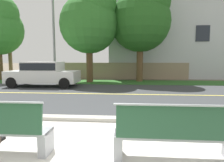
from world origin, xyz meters
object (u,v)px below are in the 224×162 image
(shade_tree_left, at_px, (91,20))
(shade_tree_centre, at_px, (142,17))
(bench_right, at_px, (175,135))
(streetlamp, at_px, (55,25))
(car_white_near, at_px, (43,73))

(shade_tree_left, height_order, shade_tree_centre, shade_tree_centre)
(bench_right, xyz_separation_m, shade_tree_left, (-3.45, 11.00, 4.05))
(streetlamp, bearing_deg, shade_tree_centre, 7.33)
(car_white_near, height_order, shade_tree_left, shade_tree_left)
(car_white_near, height_order, shade_tree_centre, shade_tree_centre)
(shade_tree_centre, bearing_deg, bench_right, -91.38)
(car_white_near, bearing_deg, shade_tree_centre, 27.13)
(streetlamp, height_order, shade_tree_left, streetlamp)
(streetlamp, xyz_separation_m, shade_tree_left, (2.66, 0.01, 0.35))
(shade_tree_left, distance_m, shade_tree_centre, 3.83)
(car_white_near, xyz_separation_m, streetlamp, (-0.10, 2.40, 3.31))
(car_white_near, relative_size, streetlamp, 0.59)
(bench_right, height_order, shade_tree_left, shade_tree_left)
(bench_right, bearing_deg, car_white_near, 125.00)
(streetlamp, relative_size, shade_tree_left, 1.05)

